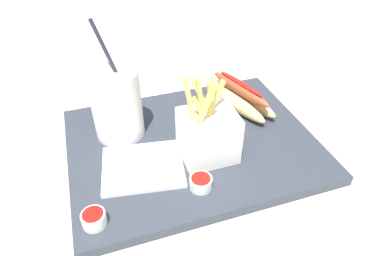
{
  "coord_description": "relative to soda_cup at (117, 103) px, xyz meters",
  "views": [
    {
      "loc": [
        0.16,
        0.48,
        0.44
      ],
      "look_at": [
        0.0,
        0.0,
        0.05
      ],
      "focal_mm": 32.43,
      "sensor_mm": 36.0,
      "label": 1
    }
  ],
  "objects": [
    {
      "name": "hot_dog_1",
      "position": [
        -0.26,
        -0.01,
        -0.05
      ],
      "size": [
        0.11,
        0.19,
        0.06
      ],
      "color": "#DBB775",
      "rests_on": "food_tray"
    },
    {
      "name": "food_tray",
      "position": [
        -0.12,
        0.07,
        -0.08
      ],
      "size": [
        0.46,
        0.35,
        0.02
      ],
      "primitive_type": "cube",
      "color": "#2D333D",
      "rests_on": "ground_plane"
    },
    {
      "name": "ground_plane",
      "position": [
        -0.12,
        0.07,
        -0.1
      ],
      "size": [
        2.4,
        2.4,
        0.02
      ],
      "primitive_type": "cube",
      "color": "silver"
    },
    {
      "name": "soda_cup",
      "position": [
        0.0,
        0.0,
        0.0
      ],
      "size": [
        0.09,
        0.09,
        0.23
      ],
      "color": "white",
      "rests_on": "food_tray"
    },
    {
      "name": "ketchup_cup_2",
      "position": [
        -0.1,
        0.18,
        -0.06
      ],
      "size": [
        0.04,
        0.04,
        0.02
      ],
      "color": "white",
      "rests_on": "food_tray"
    },
    {
      "name": "fries_basket",
      "position": [
        -0.14,
        0.11,
        -0.02
      ],
      "size": [
        0.09,
        0.08,
        0.16
      ],
      "color": "white",
      "rests_on": "food_tray"
    },
    {
      "name": "napkin_stack",
      "position": [
        -0.02,
        0.11,
        -0.06
      ],
      "size": [
        0.15,
        0.14,
        0.01
      ],
      "primitive_type": "cube",
      "rotation": [
        0.0,
        0.0,
        -0.15
      ],
      "color": "white",
      "rests_on": "food_tray"
    },
    {
      "name": "ketchup_cup_1",
      "position": [
        0.07,
        0.2,
        -0.06
      ],
      "size": [
        0.04,
        0.04,
        0.02
      ],
      "color": "white",
      "rests_on": "food_tray"
    }
  ]
}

